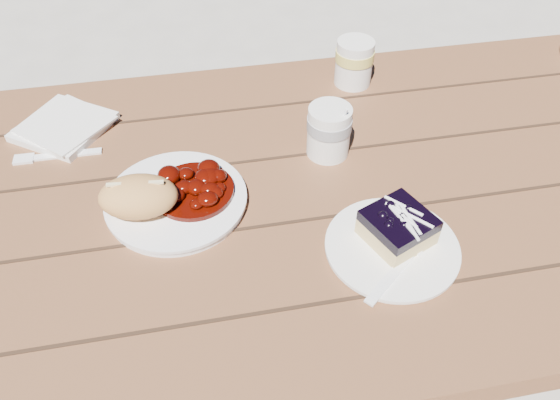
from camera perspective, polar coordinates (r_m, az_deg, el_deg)
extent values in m
plane|color=#ADA69C|center=(1.60, 10.34, -17.20)|extent=(60.00, 60.00, 0.00)
cube|color=brown|center=(1.03, 15.50, 2.14)|extent=(2.00, 0.80, 0.05)
cube|color=brown|center=(1.51, -25.55, -4.52)|extent=(0.07, 0.07, 0.70)
cube|color=brown|center=(1.67, 5.33, 10.00)|extent=(1.80, 0.25, 0.04)
cube|color=brown|center=(1.81, -20.44, 0.72)|extent=(0.06, 0.06, 0.42)
cube|color=brown|center=(2.14, 26.20, 6.28)|extent=(0.06, 0.06, 0.42)
cylinder|color=white|center=(0.92, -10.76, -0.11)|extent=(0.23, 0.23, 0.02)
ellipsoid|color=tan|center=(0.88, -14.58, 0.35)|extent=(0.13, 0.10, 0.06)
cylinder|color=white|center=(0.85, 11.60, -4.95)|extent=(0.20, 0.20, 0.01)
cube|color=#DBBF77|center=(0.85, 12.10, -3.22)|extent=(0.12, 0.12, 0.03)
cube|color=black|center=(0.83, 12.35, -2.12)|extent=(0.12, 0.12, 0.02)
cylinder|color=white|center=(0.98, 5.12, 7.16)|extent=(0.08, 0.08, 0.10)
cube|color=white|center=(1.13, -21.63, 7.15)|extent=(0.21, 0.21, 0.01)
cylinder|color=white|center=(1.18, 7.74, 14.04)|extent=(0.08, 0.08, 0.10)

